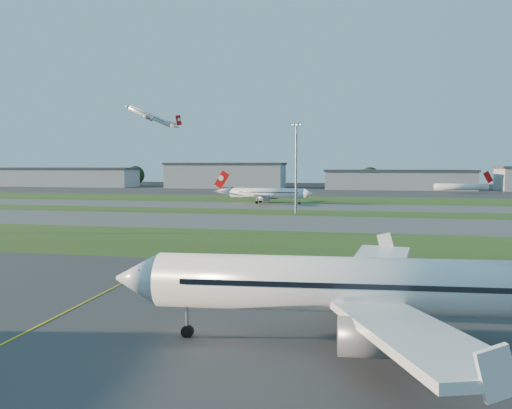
% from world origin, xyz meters
% --- Properties ---
extents(grass_strip_a, '(300.00, 34.00, 0.01)m').
position_xyz_m(grass_strip_a, '(0.00, 52.00, 0.01)').
color(grass_strip_a, '#2F4416').
rests_on(grass_strip_a, ground).
extents(taxiway_a, '(300.00, 32.00, 0.01)m').
position_xyz_m(taxiway_a, '(0.00, 85.00, 0.01)').
color(taxiway_a, '#515154').
rests_on(taxiway_a, ground).
extents(grass_strip_b, '(300.00, 18.00, 0.01)m').
position_xyz_m(grass_strip_b, '(0.00, 110.00, 0.01)').
color(grass_strip_b, '#2F4416').
rests_on(grass_strip_b, ground).
extents(taxiway_b, '(300.00, 26.00, 0.01)m').
position_xyz_m(taxiway_b, '(0.00, 132.00, 0.01)').
color(taxiway_b, '#515154').
rests_on(taxiway_b, ground).
extents(grass_strip_c, '(300.00, 40.00, 0.01)m').
position_xyz_m(grass_strip_c, '(0.00, 165.00, 0.01)').
color(grass_strip_c, '#2F4416').
rests_on(grass_strip_c, ground).
extents(apron_far, '(400.00, 80.00, 0.01)m').
position_xyz_m(apron_far, '(0.00, 225.00, 0.01)').
color(apron_far, '#333335').
rests_on(apron_far, ground).
extents(yellow_line, '(0.25, 60.00, 0.02)m').
position_xyz_m(yellow_line, '(5.00, 0.00, 0.00)').
color(yellow_line, gold).
rests_on(yellow_line, ground).
extents(airliner_parked, '(42.38, 35.86, 13.22)m').
position_xyz_m(airliner_parked, '(33.78, 4.19, 4.64)').
color(airliner_parked, white).
rests_on(airliner_parked, ground).
extents(airliner_taxiing, '(34.16, 28.86, 10.66)m').
position_xyz_m(airliner_taxiing, '(0.11, 142.35, 3.74)').
color(airliner_taxiing, white).
rests_on(airliner_taxiing, ground).
extents(airliner_departing, '(29.63, 24.84, 9.39)m').
position_xyz_m(airliner_departing, '(-79.72, 225.64, 40.63)').
color(airliner_departing, white).
extents(mini_jet_near, '(28.38, 8.24, 9.48)m').
position_xyz_m(mini_jet_near, '(82.59, 223.87, 3.28)').
color(mini_jet_near, white).
rests_on(mini_jet_near, ground).
extents(light_mast_centre, '(3.20, 0.70, 25.80)m').
position_xyz_m(light_mast_centre, '(15.00, 108.00, 14.81)').
color(light_mast_centre, gray).
rests_on(light_mast_centre, ground).
extents(hangar_far_west, '(91.80, 23.00, 12.20)m').
position_xyz_m(hangar_far_west, '(-150.00, 255.00, 6.14)').
color(hangar_far_west, gray).
rests_on(hangar_far_west, ground).
extents(hangar_west, '(71.40, 23.00, 15.20)m').
position_xyz_m(hangar_west, '(-45.00, 255.00, 7.64)').
color(hangar_west, gray).
rests_on(hangar_west, ground).
extents(hangar_east, '(81.60, 23.00, 11.20)m').
position_xyz_m(hangar_east, '(55.00, 255.00, 5.64)').
color(hangar_east, gray).
rests_on(hangar_east, ground).
extents(tree_far_west, '(11.00, 11.00, 12.00)m').
position_xyz_m(tree_far_west, '(-190.00, 268.00, 6.49)').
color(tree_far_west, black).
rests_on(tree_far_west, ground).
extents(tree_west, '(12.10, 12.10, 13.20)m').
position_xyz_m(tree_west, '(-110.00, 270.00, 7.14)').
color(tree_west, black).
rests_on(tree_west, ground).
extents(tree_mid_west, '(9.90, 9.90, 10.80)m').
position_xyz_m(tree_mid_west, '(-20.00, 266.00, 5.84)').
color(tree_mid_west, black).
rests_on(tree_mid_west, ground).
extents(tree_mid_east, '(11.55, 11.55, 12.60)m').
position_xyz_m(tree_mid_east, '(40.00, 269.00, 6.81)').
color(tree_mid_east, black).
rests_on(tree_mid_east, ground).
extents(tree_east, '(10.45, 10.45, 11.40)m').
position_xyz_m(tree_east, '(115.00, 267.00, 6.16)').
color(tree_east, black).
rests_on(tree_east, ground).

